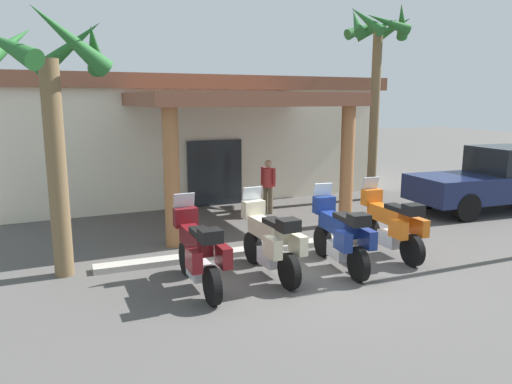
{
  "coord_description": "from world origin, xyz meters",
  "views": [
    {
      "loc": [
        -4.44,
        -8.05,
        3.35
      ],
      "look_at": [
        -0.27,
        2.36,
        1.2
      ],
      "focal_mm": 33.8,
      "sensor_mm": 36.0,
      "label": 1
    }
  ],
  "objects_px": {
    "motorcycle_orange": "(391,224)",
    "palm_tree_near_portico": "(377,52)",
    "motorcycle_blue": "(340,235)",
    "motorcycle_cream": "(270,241)",
    "pedestrian": "(268,183)",
    "pickup_truck_navy": "(496,180)",
    "motel_building": "(187,134)",
    "motorcycle_maroon": "(198,251)",
    "palm_tree_roadside": "(52,89)"
  },
  "relations": [
    {
      "from": "motorcycle_orange",
      "to": "palm_tree_near_portico",
      "type": "xyz_separation_m",
      "value": [
        3.2,
        5.31,
        4.19
      ]
    },
    {
      "from": "motorcycle_blue",
      "to": "palm_tree_near_portico",
      "type": "relative_size",
      "value": 0.35
    },
    {
      "from": "motorcycle_blue",
      "to": "palm_tree_near_portico",
      "type": "distance_m",
      "value": 8.41
    },
    {
      "from": "motorcycle_cream",
      "to": "pedestrian",
      "type": "bearing_deg",
      "value": -26.09
    },
    {
      "from": "motorcycle_orange",
      "to": "pickup_truck_navy",
      "type": "relative_size",
      "value": 0.42
    },
    {
      "from": "motel_building",
      "to": "motorcycle_blue",
      "type": "relative_size",
      "value": 6.09
    },
    {
      "from": "motorcycle_maroon",
      "to": "motorcycle_orange",
      "type": "bearing_deg",
      "value": -88.08
    },
    {
      "from": "motorcycle_orange",
      "to": "pedestrian",
      "type": "xyz_separation_m",
      "value": [
        -0.92,
        4.64,
        0.23
      ]
    },
    {
      "from": "palm_tree_near_portico",
      "to": "motorcycle_orange",
      "type": "bearing_deg",
      "value": -121.11
    },
    {
      "from": "palm_tree_roadside",
      "to": "palm_tree_near_portico",
      "type": "relative_size",
      "value": 0.78
    },
    {
      "from": "palm_tree_roadside",
      "to": "motorcycle_maroon",
      "type": "bearing_deg",
      "value": -36.28
    },
    {
      "from": "motorcycle_maroon",
      "to": "motorcycle_cream",
      "type": "xyz_separation_m",
      "value": [
        1.46,
        0.14,
        0.0
      ]
    },
    {
      "from": "motel_building",
      "to": "palm_tree_roadside",
      "type": "distance_m",
      "value": 9.25
    },
    {
      "from": "pedestrian",
      "to": "motel_building",
      "type": "bearing_deg",
      "value": -104.84
    },
    {
      "from": "motorcycle_maroon",
      "to": "pickup_truck_navy",
      "type": "bearing_deg",
      "value": -76.9
    },
    {
      "from": "motel_building",
      "to": "pedestrian",
      "type": "bearing_deg",
      "value": -77.55
    },
    {
      "from": "motorcycle_blue",
      "to": "pickup_truck_navy",
      "type": "height_order",
      "value": "pickup_truck_navy"
    },
    {
      "from": "motorcycle_maroon",
      "to": "palm_tree_near_portico",
      "type": "height_order",
      "value": "palm_tree_near_portico"
    },
    {
      "from": "motorcycle_cream",
      "to": "pedestrian",
      "type": "xyz_separation_m",
      "value": [
        2.01,
        4.8,
        0.23
      ]
    },
    {
      "from": "motorcycle_cream",
      "to": "palm_tree_near_portico",
      "type": "distance_m",
      "value": 9.22
    },
    {
      "from": "motel_building",
      "to": "palm_tree_near_portico",
      "type": "relative_size",
      "value": 2.11
    },
    {
      "from": "pedestrian",
      "to": "motorcycle_maroon",
      "type": "bearing_deg",
      "value": 24.88
    },
    {
      "from": "palm_tree_near_portico",
      "to": "motel_building",
      "type": "bearing_deg",
      "value": 143.29
    },
    {
      "from": "motorcycle_maroon",
      "to": "motorcycle_blue",
      "type": "bearing_deg",
      "value": -92.06
    },
    {
      "from": "motel_building",
      "to": "motorcycle_maroon",
      "type": "xyz_separation_m",
      "value": [
        -2.2,
        -9.63,
        -1.41
      ]
    },
    {
      "from": "palm_tree_near_portico",
      "to": "pedestrian",
      "type": "bearing_deg",
      "value": -170.76
    },
    {
      "from": "motel_building",
      "to": "palm_tree_roadside",
      "type": "xyz_separation_m",
      "value": [
        -4.41,
        -8.01,
        1.43
      ]
    },
    {
      "from": "motorcycle_cream",
      "to": "palm_tree_roadside",
      "type": "distance_m",
      "value": 4.88
    },
    {
      "from": "motorcycle_orange",
      "to": "palm_tree_near_portico",
      "type": "height_order",
      "value": "palm_tree_near_portico"
    },
    {
      "from": "motel_building",
      "to": "pickup_truck_navy",
      "type": "bearing_deg",
      "value": -43.94
    },
    {
      "from": "motorcycle_maroon",
      "to": "palm_tree_roadside",
      "type": "relative_size",
      "value": 0.45
    },
    {
      "from": "motorcycle_blue",
      "to": "palm_tree_roadside",
      "type": "height_order",
      "value": "palm_tree_roadside"
    },
    {
      "from": "motorcycle_maroon",
      "to": "pedestrian",
      "type": "xyz_separation_m",
      "value": [
        3.47,
        4.94,
        0.23
      ]
    },
    {
      "from": "motel_building",
      "to": "palm_tree_roadside",
      "type": "bearing_deg",
      "value": -121.58
    },
    {
      "from": "motorcycle_cream",
      "to": "motorcycle_blue",
      "type": "distance_m",
      "value": 1.47
    },
    {
      "from": "motorcycle_blue",
      "to": "pedestrian",
      "type": "xyz_separation_m",
      "value": [
        0.55,
        4.94,
        0.23
      ]
    },
    {
      "from": "pickup_truck_navy",
      "to": "motorcycle_orange",
      "type": "bearing_deg",
      "value": -154.24
    },
    {
      "from": "pedestrian",
      "to": "palm_tree_roadside",
      "type": "bearing_deg",
      "value": 0.23
    },
    {
      "from": "motorcycle_cream",
      "to": "motorcycle_orange",
      "type": "height_order",
      "value": "same"
    },
    {
      "from": "motorcycle_maroon",
      "to": "palm_tree_near_portico",
      "type": "bearing_deg",
      "value": -55.57
    },
    {
      "from": "motorcycle_maroon",
      "to": "palm_tree_roadside",
      "type": "height_order",
      "value": "palm_tree_roadside"
    },
    {
      "from": "motorcycle_cream",
      "to": "motorcycle_orange",
      "type": "bearing_deg",
      "value": -90.25
    },
    {
      "from": "motorcycle_maroon",
      "to": "palm_tree_near_portico",
      "type": "relative_size",
      "value": 0.35
    },
    {
      "from": "pickup_truck_navy",
      "to": "palm_tree_roadside",
      "type": "distance_m",
      "value": 12.62
    },
    {
      "from": "motel_building",
      "to": "motorcycle_blue",
      "type": "bearing_deg",
      "value": -88.4
    },
    {
      "from": "pedestrian",
      "to": "motorcycle_orange",
      "type": "bearing_deg",
      "value": 71.19
    },
    {
      "from": "motorcycle_blue",
      "to": "pickup_truck_navy",
      "type": "distance_m",
      "value": 7.66
    },
    {
      "from": "palm_tree_near_portico",
      "to": "motorcycle_maroon",
      "type": "bearing_deg",
      "value": -143.54
    },
    {
      "from": "motel_building",
      "to": "motorcycle_blue",
      "type": "height_order",
      "value": "motel_building"
    },
    {
      "from": "motorcycle_cream",
      "to": "pedestrian",
      "type": "height_order",
      "value": "pedestrian"
    }
  ]
}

